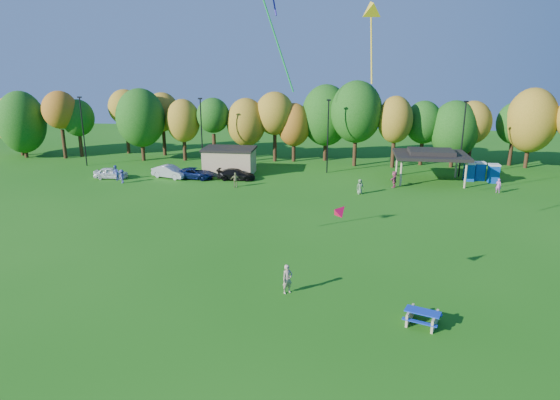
# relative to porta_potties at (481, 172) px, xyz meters

# --- Properties ---
(ground) EXTENTS (160.00, 160.00, 0.00)m
(ground) POSITION_rel_porta_potties_xyz_m (-19.99, -38.04, -1.10)
(ground) COLOR #19600F
(ground) RESTS_ON ground
(tree_line) EXTENTS (93.57, 10.55, 11.15)m
(tree_line) POSITION_rel_porta_potties_xyz_m (-21.02, 7.47, 4.82)
(tree_line) COLOR black
(tree_line) RESTS_ON ground
(lamp_posts) EXTENTS (64.50, 0.25, 9.09)m
(lamp_posts) POSITION_rel_porta_potties_xyz_m (-17.99, 1.96, 3.80)
(lamp_posts) COLOR black
(lamp_posts) RESTS_ON ground
(utility_building) EXTENTS (6.30, 4.30, 3.25)m
(utility_building) POSITION_rel_porta_potties_xyz_m (-29.99, -0.04, 0.54)
(utility_building) COLOR tan
(utility_building) RESTS_ON ground
(pavilion) EXTENTS (8.20, 6.20, 3.77)m
(pavilion) POSITION_rel_porta_potties_xyz_m (-5.99, -1.04, 2.13)
(pavilion) COLOR tan
(pavilion) RESTS_ON ground
(porta_potties) EXTENTS (3.75, 2.19, 2.18)m
(porta_potties) POSITION_rel_porta_potties_xyz_m (0.00, 0.00, 0.00)
(porta_potties) COLOR #0C42A4
(porta_potties) RESTS_ON ground
(picnic_table) EXTENTS (2.31, 2.12, 0.82)m
(picnic_table) POSITION_rel_porta_potties_xyz_m (-11.32, -34.10, -0.62)
(picnic_table) COLOR tan
(picnic_table) RESTS_ON ground
(kite_flyer) EXTENTS (0.81, 0.78, 1.87)m
(kite_flyer) POSITION_rel_porta_potties_xyz_m (-19.13, -31.30, -0.16)
(kite_flyer) COLOR tan
(kite_flyer) RESTS_ON ground
(car_a) EXTENTS (4.06, 1.92, 1.34)m
(car_a) POSITION_rel_porta_potties_xyz_m (-43.51, -4.44, -0.43)
(car_a) COLOR white
(car_a) RESTS_ON ground
(car_b) EXTENTS (4.80, 3.00, 1.49)m
(car_b) POSITION_rel_porta_potties_xyz_m (-36.62, -3.17, -0.35)
(car_b) COLOR #AFAFB5
(car_b) RESTS_ON ground
(car_c) EXTENTS (4.87, 2.64, 1.29)m
(car_c) POSITION_rel_porta_potties_xyz_m (-33.53, -3.20, -0.45)
(car_c) COLOR #0C1948
(car_c) RESTS_ON ground
(car_d) EXTENTS (4.53, 1.95, 1.30)m
(car_d) POSITION_rel_porta_potties_xyz_m (-28.51, -3.09, -0.45)
(car_d) COLOR black
(car_d) RESTS_ON ground
(far_person_0) EXTENTS (0.68, 0.58, 1.58)m
(far_person_0) POSITION_rel_porta_potties_xyz_m (0.60, -5.18, -0.31)
(far_person_0) COLOR #C95FC7
(far_person_0) RESTS_ON ground
(far_person_1) EXTENTS (0.92, 0.77, 1.61)m
(far_person_1) POSITION_rel_porta_potties_xyz_m (-14.11, -7.54, -0.29)
(far_person_1) COLOR #63845A
(far_person_1) RESTS_ON ground
(far_person_2) EXTENTS (1.07, 1.10, 1.79)m
(far_person_2) POSITION_rel_porta_potties_xyz_m (-42.56, -5.18, -0.20)
(far_person_2) COLOR #5564BC
(far_person_2) RESTS_ON ground
(far_person_3) EXTENTS (1.04, 0.54, 1.69)m
(far_person_3) POSITION_rel_porta_potties_xyz_m (-27.88, -6.46, -0.25)
(far_person_3) COLOR #808551
(far_person_3) RESTS_ON ground
(far_person_4) EXTENTS (1.08, 1.80, 1.85)m
(far_person_4) POSITION_rel_porta_potties_xyz_m (-10.27, -4.24, -0.17)
(far_person_4) COLOR #A5455F
(far_person_4) RESTS_ON ground
(far_person_5) EXTENTS (0.71, 1.09, 1.58)m
(far_person_5) POSITION_rel_porta_potties_xyz_m (-41.26, -6.37, -0.31)
(far_person_5) COLOR #414390
(far_person_5) RESTS_ON ground
(kite_8) EXTENTS (1.46, 3.30, 5.47)m
(kite_8) POSITION_rel_porta_potties_xyz_m (-14.60, -26.64, 15.93)
(kite_8) COLOR yellow
(kite_13) EXTENTS (1.29, 1.27, 1.05)m
(kite_13) POSITION_rel_porta_potties_xyz_m (-15.99, -31.49, 4.52)
(kite_13) COLOR #DC0C3E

